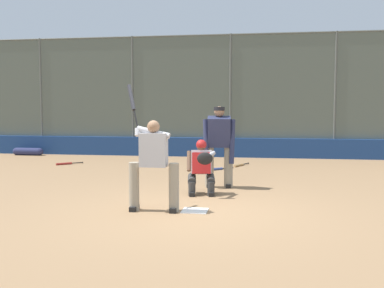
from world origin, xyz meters
The scene contains 13 objects.
ground_plane centered at (0.00, 0.00, 0.00)m, with size 160.00×160.00×0.00m, color #93704C.
home_plate_marker centered at (0.00, 0.00, 0.01)m, with size 0.43×0.43×0.01m, color white.
backstop_fence centered at (0.00, -8.45, 2.24)m, with size 21.32×0.08×4.30m.
padding_wall centered at (0.00, -8.35, 0.34)m, with size 20.82×0.18×0.67m, color navy.
bleachers_beyond centered at (1.13, -10.95, 0.48)m, with size 14.87×2.50×1.48m.
batter_at_plate centered at (0.69, 0.11, 0.83)m, with size 1.02×0.62×2.15m.
catcher_behind_plate centered at (0.08, -1.45, 0.57)m, with size 0.61×0.72×1.10m.
umpire_home centered at (-0.19, -2.28, 0.95)m, with size 0.72×0.47×1.76m.
spare_bat_near_backstop centered at (0.12, -4.99, 0.03)m, with size 0.70×0.62×0.07m.
spare_bat_by_padding centered at (1.00, -7.85, 0.03)m, with size 0.27×0.87×0.07m.
spare_bat_third_base_side centered at (-0.47, -5.95, 0.03)m, with size 0.42×0.81×0.07m.
spare_bat_first_base_side centered at (4.79, -5.49, 0.03)m, with size 0.65×0.62×0.07m.
equipment_bag_dugout_side centered at (7.34, -7.85, 0.14)m, with size 1.17×0.27×0.27m.
Camera 1 is at (-1.10, 7.36, 1.74)m, focal length 42.00 mm.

